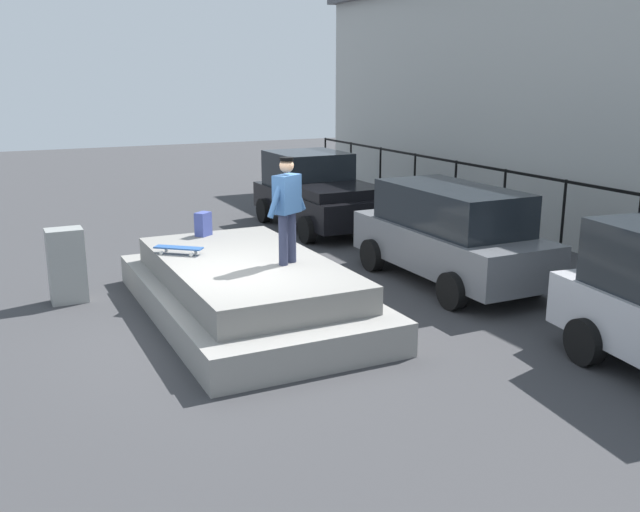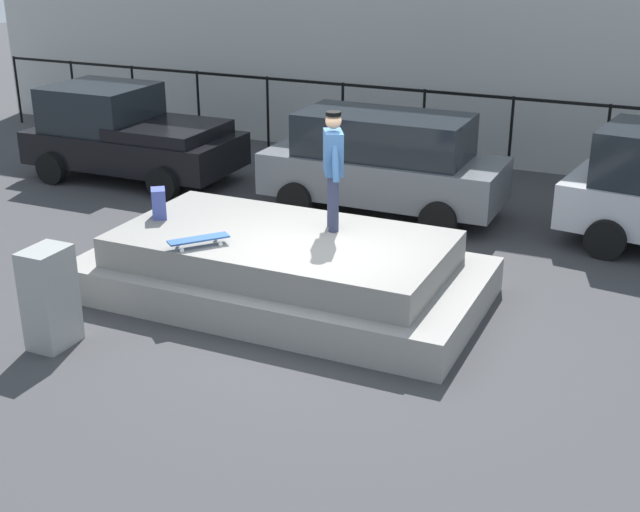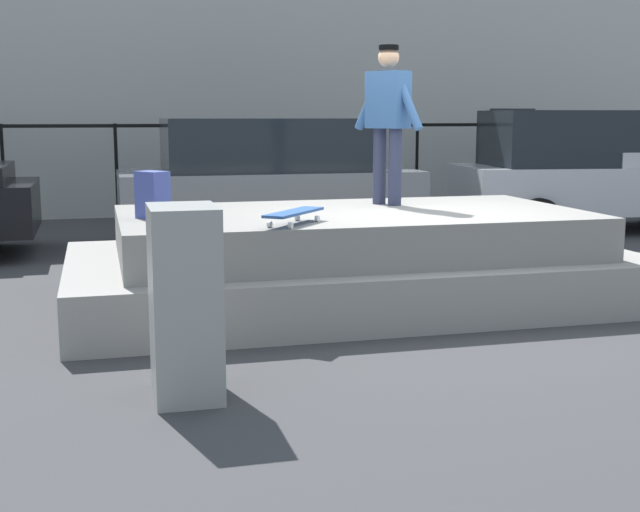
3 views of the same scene
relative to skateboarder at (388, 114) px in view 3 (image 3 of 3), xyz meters
name	(u,v)px [view 3 (image 3 of 3)]	position (x,y,z in m)	size (l,w,h in m)	color
ground_plane	(423,303)	(0.12, -0.79, -1.88)	(60.00, 60.00, 0.00)	#38383A
concrete_ledge	(352,261)	(-0.54, -0.51, -1.46)	(5.56, 2.96, 0.92)	gray
skateboarder	(388,114)	(0.00, 0.00, 0.00)	(0.53, 0.85, 1.66)	#2D334C
skateboard	(294,213)	(-1.34, -1.38, -0.86)	(0.68, 0.76, 0.12)	#264C8C
backpack	(153,195)	(-2.50, -0.61, -0.74)	(0.28, 0.20, 0.44)	#3F4C99
car_grey_hatchback_mid	(270,179)	(-0.56, 3.52, -0.92)	(4.29, 1.99, 1.82)	slate
car_silver_pickup_far	(593,172)	(4.81, 3.64, -0.92)	(4.86, 2.56, 1.94)	#B7B7BC
utility_box	(185,303)	(-2.46, -3.04, -1.24)	(0.44, 0.60, 1.28)	gray
fence_row	(273,153)	(0.12, 6.55, -0.69)	(24.06, 0.06, 1.73)	black
warehouse_building	(227,57)	(0.12, 11.91, 1.36)	(26.37, 9.44, 6.46)	#B2B2AD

